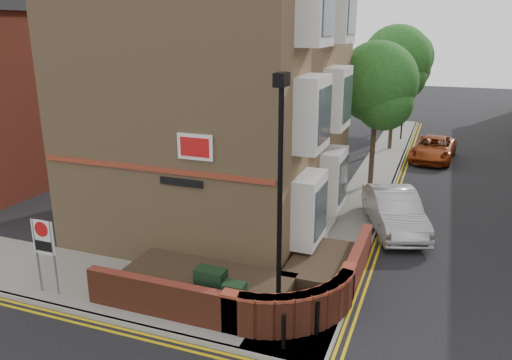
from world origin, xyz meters
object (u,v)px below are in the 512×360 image
(utility_cabinet_large, at_px, (211,290))
(silver_car_near, at_px, (394,211))
(zone_sign, at_px, (44,243))
(lamppost, at_px, (280,206))

(utility_cabinet_large, bearing_deg, silver_car_near, 63.11)
(utility_cabinet_large, height_order, zone_sign, zone_sign)
(zone_sign, distance_m, silver_car_near, 12.12)
(utility_cabinet_large, relative_size, silver_car_near, 0.26)
(lamppost, distance_m, zone_sign, 6.85)
(lamppost, bearing_deg, utility_cabinet_large, 176.99)
(lamppost, height_order, silver_car_near, lamppost)
(lamppost, height_order, zone_sign, lamppost)
(zone_sign, relative_size, silver_car_near, 0.47)
(zone_sign, bearing_deg, silver_car_near, 44.64)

